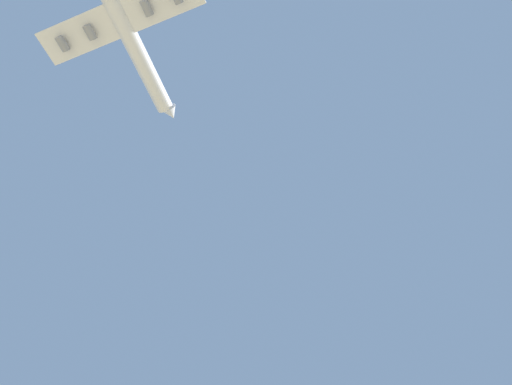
% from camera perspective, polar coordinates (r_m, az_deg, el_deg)
% --- Properties ---
extents(carrier_jet, '(55.32, 66.07, 18.82)m').
position_cam_1_polar(carrier_jet, '(167.01, -17.46, 20.99)').
color(carrier_jet, white).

